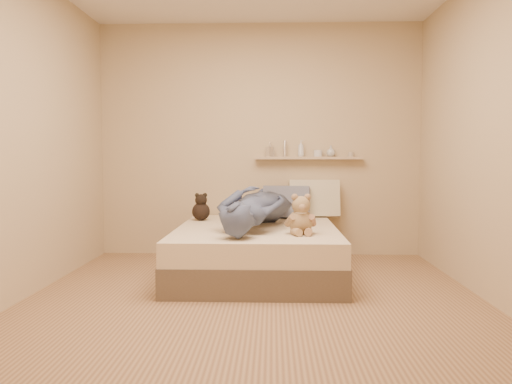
{
  "coord_description": "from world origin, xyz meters",
  "views": [
    {
      "loc": [
        0.15,
        -3.75,
        1.11
      ],
      "look_at": [
        0.0,
        0.65,
        0.8
      ],
      "focal_mm": 35.0,
      "sensor_mm": 36.0,
      "label": 1
    }
  ],
  "objects_px": {
    "dark_plush": "(201,209)",
    "pillow_grey": "(286,202)",
    "bed": "(257,250)",
    "wall_shelf": "(309,158)",
    "person": "(256,207)",
    "game_console": "(241,215)",
    "pillow_cream": "(314,199)",
    "teddy_bear": "(301,217)"
  },
  "relations": [
    {
      "from": "dark_plush",
      "to": "pillow_cream",
      "type": "height_order",
      "value": "pillow_cream"
    },
    {
      "from": "game_console",
      "to": "pillow_cream",
      "type": "xyz_separation_m",
      "value": [
        0.72,
        1.34,
        0.03
      ]
    },
    {
      "from": "teddy_bear",
      "to": "pillow_grey",
      "type": "relative_size",
      "value": 0.7
    },
    {
      "from": "teddy_bear",
      "to": "wall_shelf",
      "type": "distance_m",
      "value": 1.45
    },
    {
      "from": "bed",
      "to": "teddy_bear",
      "type": "xyz_separation_m",
      "value": [
        0.39,
        -0.44,
        0.37
      ]
    },
    {
      "from": "game_console",
      "to": "pillow_cream",
      "type": "bearing_deg",
      "value": 61.77
    },
    {
      "from": "wall_shelf",
      "to": "pillow_cream",
      "type": "bearing_deg",
      "value": -54.69
    },
    {
      "from": "dark_plush",
      "to": "wall_shelf",
      "type": "relative_size",
      "value": 0.24
    },
    {
      "from": "teddy_bear",
      "to": "game_console",
      "type": "bearing_deg",
      "value": -172.04
    },
    {
      "from": "game_console",
      "to": "dark_plush",
      "type": "distance_m",
      "value": 1.09
    },
    {
      "from": "dark_plush",
      "to": "person",
      "type": "bearing_deg",
      "value": -40.24
    },
    {
      "from": "game_console",
      "to": "dark_plush",
      "type": "height_order",
      "value": "dark_plush"
    },
    {
      "from": "teddy_bear",
      "to": "person",
      "type": "xyz_separation_m",
      "value": [
        -0.4,
        0.4,
        0.05
      ]
    },
    {
      "from": "game_console",
      "to": "bed",
      "type": "bearing_deg",
      "value": 77.36
    },
    {
      "from": "dark_plush",
      "to": "wall_shelf",
      "type": "xyz_separation_m",
      "value": [
        1.15,
        0.45,
        0.53
      ]
    },
    {
      "from": "bed",
      "to": "wall_shelf",
      "type": "xyz_separation_m",
      "value": [
        0.55,
        0.91,
        0.88
      ]
    },
    {
      "from": "pillow_grey",
      "to": "person",
      "type": "bearing_deg",
      "value": -112.74
    },
    {
      "from": "bed",
      "to": "teddy_bear",
      "type": "distance_m",
      "value": 0.7
    },
    {
      "from": "game_console",
      "to": "pillow_grey",
      "type": "xyz_separation_m",
      "value": [
        0.41,
        1.2,
        -0.0
      ]
    },
    {
      "from": "game_console",
      "to": "teddy_bear",
      "type": "bearing_deg",
      "value": 7.96
    },
    {
      "from": "game_console",
      "to": "teddy_bear",
      "type": "height_order",
      "value": "teddy_bear"
    },
    {
      "from": "dark_plush",
      "to": "person",
      "type": "distance_m",
      "value": 0.78
    },
    {
      "from": "pillow_grey",
      "to": "wall_shelf",
      "type": "bearing_deg",
      "value": 40.8
    },
    {
      "from": "game_console",
      "to": "person",
      "type": "distance_m",
      "value": 0.49
    },
    {
      "from": "dark_plush",
      "to": "wall_shelf",
      "type": "distance_m",
      "value": 1.34
    },
    {
      "from": "person",
      "to": "wall_shelf",
      "type": "xyz_separation_m",
      "value": [
        0.56,
        0.95,
        0.45
      ]
    },
    {
      "from": "game_console",
      "to": "dark_plush",
      "type": "bearing_deg",
      "value": 116.41
    },
    {
      "from": "game_console",
      "to": "person",
      "type": "relative_size",
      "value": 0.13
    },
    {
      "from": "dark_plush",
      "to": "wall_shelf",
      "type": "bearing_deg",
      "value": 21.31
    },
    {
      "from": "game_console",
      "to": "pillow_cream",
      "type": "height_order",
      "value": "pillow_cream"
    },
    {
      "from": "dark_plush",
      "to": "pillow_grey",
      "type": "height_order",
      "value": "pillow_grey"
    },
    {
      "from": "dark_plush",
      "to": "game_console",
      "type": "bearing_deg",
      "value": -63.59
    },
    {
      "from": "bed",
      "to": "game_console",
      "type": "bearing_deg",
      "value": -102.64
    },
    {
      "from": "pillow_grey",
      "to": "person",
      "type": "distance_m",
      "value": 0.79
    },
    {
      "from": "person",
      "to": "bed",
      "type": "bearing_deg",
      "value": -91.04
    },
    {
      "from": "pillow_cream",
      "to": "person",
      "type": "xyz_separation_m",
      "value": [
        -0.61,
        -0.87,
        -0.0
      ]
    },
    {
      "from": "teddy_bear",
      "to": "wall_shelf",
      "type": "xyz_separation_m",
      "value": [
        0.16,
        1.35,
        0.51
      ]
    },
    {
      "from": "teddy_bear",
      "to": "wall_shelf",
      "type": "bearing_deg",
      "value": 83.24
    },
    {
      "from": "teddy_bear",
      "to": "person",
      "type": "bearing_deg",
      "value": 134.62
    },
    {
      "from": "game_console",
      "to": "dark_plush",
      "type": "relative_size",
      "value": 0.73
    },
    {
      "from": "pillow_grey",
      "to": "wall_shelf",
      "type": "height_order",
      "value": "wall_shelf"
    },
    {
      "from": "teddy_bear",
      "to": "person",
      "type": "relative_size",
      "value": 0.21
    }
  ]
}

